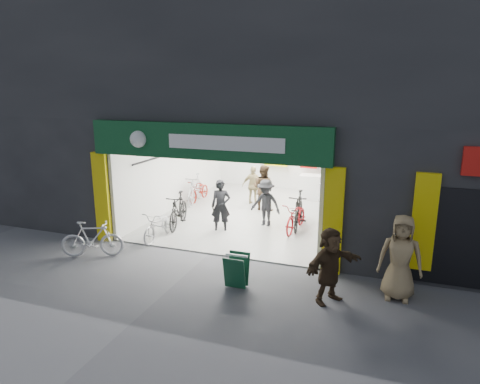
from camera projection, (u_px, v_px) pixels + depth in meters
The scene contains 17 objects.
ground at pixel (208, 254), 11.47m from camera, with size 60.00×60.00×0.00m, color #56565B.
building at pixel (289, 88), 14.67m from camera, with size 17.00×10.27×8.00m.
bike_left_front at pixel (160, 225), 12.50m from camera, with size 0.58×1.67×0.88m, color #ACACB0.
bike_left_midfront at pixel (178, 210), 13.52m from camera, with size 0.52×1.86×1.12m, color black.
bike_left_midback at pixel (199, 191), 16.58m from camera, with size 0.56×1.61×0.84m, color maroon.
bike_left_back at pixel (196, 189), 16.25m from camera, with size 0.53×1.86×1.12m, color #AEAEB3.
bike_right_front at pixel (299, 210), 13.46m from camera, with size 0.54×1.93×1.16m, color black.
bike_right_mid at pixel (296, 217), 13.20m from camera, with size 0.61×1.75×0.92m, color maroon.
bike_right_back at pixel (326, 195), 15.33m from camera, with size 0.55×1.93×1.16m, color #AEAEB2.
parked_bike at pixel (92, 239), 11.20m from camera, with size 0.46×1.62×0.98m, color silver.
customer_a at pixel (221, 206), 13.08m from camera, with size 0.59×0.39×1.62m, color black.
customer_b at pixel (263, 188), 15.29m from camera, with size 0.81×0.63×1.67m, color #342517.
customer_c at pixel (266, 203), 13.52m from camera, with size 0.99×0.57×1.54m, color black.
customer_d at pixel (253, 186), 16.02m from camera, with size 0.87×0.36×1.48m, color #938355.
pedestrian_near at pixel (400, 257), 8.91m from camera, with size 0.90×0.59×1.85m, color #8B7450.
pedestrian_far at pixel (330, 265), 8.80m from camera, with size 1.49×0.48×1.61m, color #39291A.
sandwich_board at pixel (237, 270), 9.51m from camera, with size 0.51×0.51×0.76m.
Camera 1 is at (4.42, -9.79, 4.42)m, focal length 32.00 mm.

